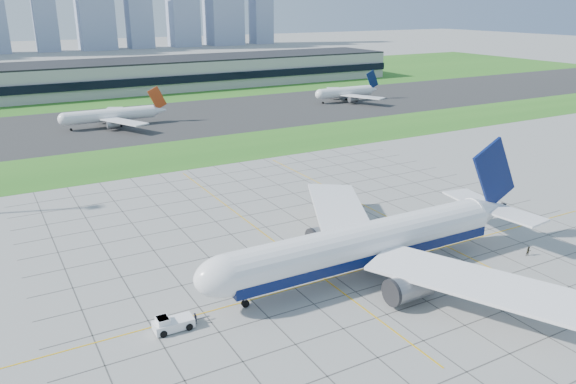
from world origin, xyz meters
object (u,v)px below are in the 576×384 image
at_px(pushback_tug, 171,323).
at_px(distant_jet_1, 112,115).
at_px(distant_jet_2, 346,92).
at_px(airliner, 367,243).
at_px(crew_far, 529,251).
at_px(crew_near, 195,319).

bearing_deg(pushback_tug, distant_jet_1, 80.49).
relative_size(distant_jet_1, distant_jet_2, 1.00).
distance_m(airliner, crew_far, 32.34).
bearing_deg(distant_jet_2, crew_near, -131.34).
relative_size(airliner, pushback_tug, 8.08).
bearing_deg(crew_far, crew_near, -174.01).
relative_size(crew_far, distant_jet_1, 0.04).
relative_size(pushback_tug, crew_far, 4.49).
distance_m(pushback_tug, distant_jet_1, 148.05).
distance_m(airliner, pushback_tug, 35.40).
bearing_deg(distant_jet_1, crew_near, -98.43).
height_order(pushback_tug, crew_near, pushback_tug).
bearing_deg(airliner, distant_jet_2, 56.39).
bearing_deg(pushback_tug, distant_jet_2, 48.14).
relative_size(airliner, crew_far, 36.31).
relative_size(crew_near, distant_jet_2, 0.04).
bearing_deg(crew_far, pushback_tug, -173.85).
height_order(crew_far, distant_jet_1, distant_jet_1).
height_order(pushback_tug, distant_jet_2, distant_jet_2).
bearing_deg(crew_near, airliner, -36.16).
bearing_deg(airliner, pushback_tug, -178.93).
bearing_deg(crew_near, pushback_tug, 137.89).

